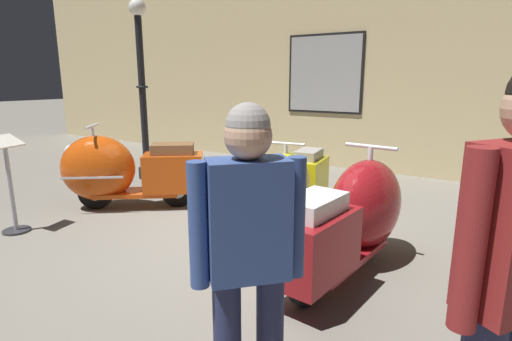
% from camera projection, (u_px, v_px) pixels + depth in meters
% --- Properties ---
extents(ground_plane, '(60.00, 60.00, 0.00)m').
position_uv_depth(ground_plane, '(220.00, 242.00, 4.09)').
color(ground_plane, slate).
extents(showroom_back_wall, '(18.00, 0.63, 3.86)m').
position_uv_depth(showroom_back_wall, '(371.00, 61.00, 6.98)').
color(showroom_back_wall, '#CCB784').
rests_on(showroom_back_wall, ground).
extents(scooter_0, '(1.70, 1.48, 1.08)m').
position_uv_depth(scooter_0, '(122.00, 171.00, 5.08)').
color(scooter_0, black).
rests_on(scooter_0, ground).
extents(scooter_1, '(0.67, 1.62, 0.96)m').
position_uv_depth(scooter_1, '(293.00, 183.00, 4.69)').
color(scooter_1, black).
rests_on(scooter_1, ground).
extents(scooter_2, '(0.67, 1.78, 1.06)m').
position_uv_depth(scooter_2, '(352.00, 217.00, 3.40)').
color(scooter_2, black).
rests_on(scooter_2, ground).
extents(lamppost, '(0.28, 0.28, 2.83)m').
position_uv_depth(lamppost, '(142.00, 90.00, 6.45)').
color(lamppost, black).
rests_on(lamppost, ground).
extents(visitor_0, '(0.40, 0.40, 1.53)m').
position_uv_depth(visitor_0, '(249.00, 250.00, 1.77)').
color(visitor_0, black).
rests_on(visitor_0, ground).
extents(info_stanchion, '(0.30, 0.37, 1.05)m').
position_uv_depth(info_stanchion, '(11.00, 193.00, 4.28)').
color(info_stanchion, '#333338').
rests_on(info_stanchion, ground).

